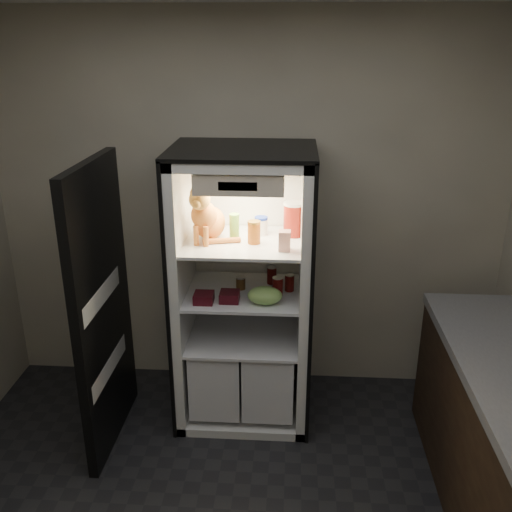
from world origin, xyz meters
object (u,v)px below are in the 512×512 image
at_px(soda_can_b, 289,283).
at_px(grape_bag, 265,295).
at_px(soda_can_a, 272,275).
at_px(condiment_jar, 241,283).
at_px(parmesan_shaker, 234,227).
at_px(refrigerator, 244,307).
at_px(berry_box_right, 230,297).
at_px(tabby_cat, 207,218).
at_px(mayo_tub, 261,226).
at_px(pepper_jar, 294,219).
at_px(soda_can_c, 278,287).
at_px(berry_box_left, 204,298).
at_px(cream_carton, 285,241).
at_px(salsa_jar, 254,232).

bearing_deg(soda_can_b, grape_bag, -126.64).
height_order(soda_can_a, condiment_jar, soda_can_a).
bearing_deg(soda_can_a, soda_can_b, -42.58).
distance_m(parmesan_shaker, grape_bag, 0.48).
bearing_deg(condiment_jar, refrigerator, 56.71).
xyz_separation_m(soda_can_a, grape_bag, (-0.03, -0.31, -0.00)).
bearing_deg(refrigerator, grape_bag, -57.88).
relative_size(condiment_jar, berry_box_right, 0.71).
xyz_separation_m(tabby_cat, mayo_tub, (0.33, 0.13, -0.09)).
bearing_deg(grape_bag, parmesan_shaker, 135.39).
bearing_deg(soda_can_a, parmesan_shaker, -155.30).
relative_size(pepper_jar, condiment_jar, 2.60).
bearing_deg(soda_can_c, soda_can_a, 102.96).
height_order(mayo_tub, grape_bag, mayo_tub).
xyz_separation_m(soda_can_c, berry_box_right, (-0.30, -0.10, -0.03)).
relative_size(refrigerator, berry_box_left, 15.52).
height_order(tabby_cat, berry_box_right, tabby_cat).
height_order(pepper_jar, condiment_jar, pepper_jar).
distance_m(tabby_cat, berry_box_right, 0.52).
relative_size(pepper_jar, berry_box_right, 1.83).
bearing_deg(mayo_tub, berry_box_right, -122.35).
bearing_deg(pepper_jar, cream_carton, -100.51).
xyz_separation_m(tabby_cat, berry_box_left, (-0.01, -0.19, -0.47)).
distance_m(parmesan_shaker, mayo_tub, 0.20).
xyz_separation_m(condiment_jar, berry_box_right, (-0.05, -0.19, -0.01)).
height_order(refrigerator, parmesan_shaker, refrigerator).
distance_m(mayo_tub, cream_carton, 0.33).
height_order(salsa_jar, soda_can_b, salsa_jar).
xyz_separation_m(parmesan_shaker, soda_can_b, (0.36, -0.00, -0.38)).
height_order(refrigerator, berry_box_right, refrigerator).
distance_m(mayo_tub, pepper_jar, 0.22).
distance_m(tabby_cat, berry_box_left, 0.50).
bearing_deg(cream_carton, berry_box_right, -179.67).
bearing_deg(salsa_jar, soda_can_a, 58.50).
bearing_deg(soda_can_b, refrigerator, 173.05).
distance_m(tabby_cat, cream_carton, 0.52).
distance_m(pepper_jar, soda_can_c, 0.45).
bearing_deg(berry_box_left, refrigerator, 46.69).
bearing_deg(soda_can_b, condiment_jar, 178.89).
height_order(condiment_jar, grape_bag, grape_bag).
relative_size(soda_can_b, berry_box_right, 0.93).
xyz_separation_m(refrigerator, soda_can_c, (0.23, -0.12, 0.21)).
bearing_deg(tabby_cat, soda_can_a, 30.09).
bearing_deg(soda_can_c, refrigerator, 151.75).
distance_m(parmesan_shaker, cream_carton, 0.37).
height_order(salsa_jar, grape_bag, salsa_jar).
distance_m(pepper_jar, soda_can_b, 0.42).
distance_m(cream_carton, grape_bag, 0.38).
height_order(soda_can_a, soda_can_b, soda_can_a).
relative_size(parmesan_shaker, cream_carton, 1.36).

